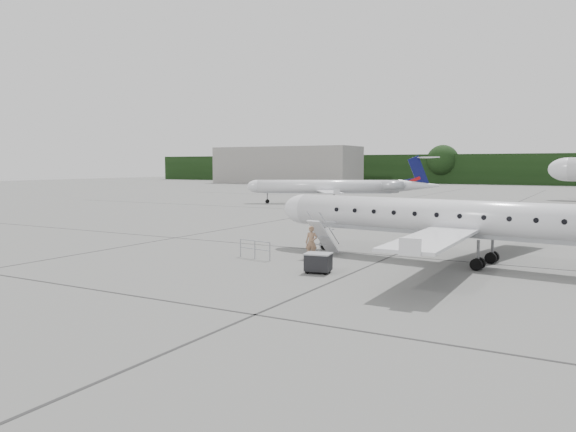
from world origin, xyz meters
The scene contains 9 objects.
ground centered at (0.00, 0.00, 0.00)m, with size 320.00×320.00×0.00m, color #61615F.
treeline centered at (0.00, 130.00, 4.00)m, with size 260.00×4.00×8.00m, color black.
terminal_building centered at (-70.00, 110.00, 5.00)m, with size 40.00×14.00×10.00m, color gray.
main_regional_jet centered at (0.65, 4.56, 3.33)m, with size 25.94×18.68×6.65m, color silver, non-canonical shape.
airstair centered at (-7.05, 3.38, 1.04)m, with size 0.85×2.12×2.08m, color silver, non-canonical shape.
passenger centered at (-7.18, 2.18, 0.91)m, with size 0.66×0.43×1.81m, color #8A654B.
safety_railing centered at (-9.88, 0.62, 0.50)m, with size 2.20×0.08×1.00m, color #979A9F, non-canonical shape.
baggage_cart centered at (-5.05, -1.28, 0.51)m, with size 1.18×0.95×1.02m, color black, non-canonical shape.
bg_regional_left centered at (-25.31, 42.37, 3.14)m, with size 23.90×17.21×6.27m, color silver, non-canonical shape.
Camera 1 is at (6.68, -25.01, 5.16)m, focal length 35.00 mm.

